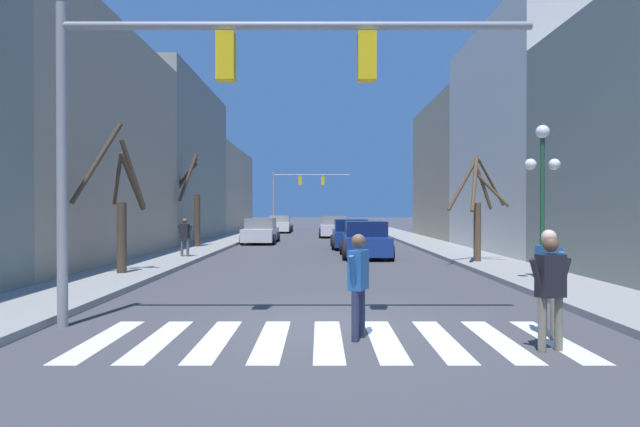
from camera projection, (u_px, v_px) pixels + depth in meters
ground_plane at (328, 325)px, 8.94m from camera, size 240.00×240.00×0.00m
building_row_left at (137, 167)px, 27.97m from camera, size 6.00×51.13×10.12m
building_row_right at (554, 152)px, 22.64m from camera, size 6.00×37.79×10.76m
crosswalk_stripes at (329, 340)px, 7.93m from camera, size 7.65×2.60×0.01m
traffic_signal_near at (210, 87)px, 8.79m from camera, size 8.38×0.28×5.72m
traffic_signal_far at (297, 187)px, 48.85m from camera, size 7.53×0.28×5.83m
street_lamp_right_corner at (543, 171)px, 13.28m from camera, size 0.95×0.36×4.18m
car_parked_left_mid at (351, 234)px, 26.80m from camera, size 2.09×4.48×1.54m
car_parked_left_near at (334, 227)px, 37.28m from camera, size 2.20×4.18×1.58m
car_driving_toward_lane at (281, 224)px, 44.79m from camera, size 2.17×4.66×1.54m
car_parked_left_far at (366, 240)px, 21.63m from camera, size 2.11×4.22×1.56m
car_parked_right_mid at (261, 231)px, 30.71m from camera, size 2.08×4.87×1.54m
pedestrian_on_left_sidewalk at (551, 284)px, 7.29m from camera, size 0.72×0.32×1.68m
pedestrian_waiting_at_curb at (359, 277)px, 7.97m from camera, size 0.39×0.69×1.69m
pedestrian_near_right_corner at (185, 234)px, 20.46m from camera, size 0.67×0.29×1.57m
pedestrian_on_right_sidewalk at (550, 274)px, 8.07m from camera, size 0.28×0.76×1.75m
street_tree_left_mid at (478, 209)px, 18.46m from camera, size 2.57×1.99×3.95m
street_tree_right_far at (121, 207)px, 15.20m from camera, size 1.70×1.70×4.58m
street_tree_left_near at (194, 206)px, 25.94m from camera, size 1.89×1.18×4.86m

